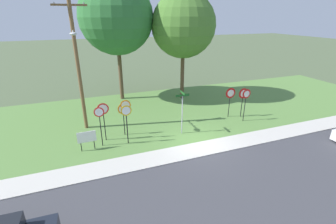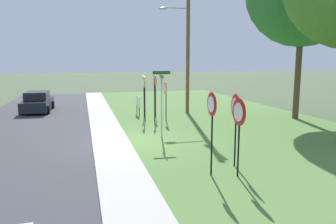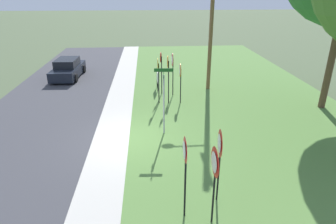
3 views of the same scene
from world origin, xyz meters
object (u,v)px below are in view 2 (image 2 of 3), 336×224
Objects in this scene: stop_sign_far_center at (144,89)px; utility_pole at (186,36)px; stop_sign_far_left at (165,92)px; yield_sign_far_left at (211,114)px; stop_sign_near_right at (155,87)px; yield_sign_near_left at (238,118)px; street_name_post at (162,98)px; stop_sign_near_left at (154,87)px; yield_sign_near_right at (235,113)px; parked_hatchback_near at (37,102)px; notice_board at (138,102)px; stop_sign_far_right at (143,87)px.

stop_sign_far_center is 0.28× the size of utility_pole.
stop_sign_far_center reaches higher than stop_sign_far_left.
stop_sign_near_right is at bearing 175.76° from yield_sign_far_left.
yield_sign_near_left is at bearing -1.28° from stop_sign_far_left.
stop_sign_far_center is at bearing -175.24° from street_name_post.
utility_pole is (-11.61, 2.93, 3.13)m from yield_sign_far_left.
yield_sign_near_right is at bearing 13.04° from stop_sign_near_left.
yield_sign_far_left is at bearing 4.75° from stop_sign_far_center.
stop_sign_near_left is at bearing 84.51° from stop_sign_far_center.
stop_sign_far_center is (-0.08, -0.55, -0.10)m from stop_sign_near_left.
yield_sign_far_left reaches higher than parked_hatchback_near.
parked_hatchback_near reaches higher than notice_board.
stop_sign_far_center is 5.15m from utility_pole.
stop_sign_near_right reaches higher than stop_sign_far_left.
stop_sign_far_left is 2.90m from notice_board.
parked_hatchback_near is at bearing -129.65° from stop_sign_far_center.
stop_sign_near_right reaches higher than parked_hatchback_near.
yield_sign_far_left is 0.62× the size of parked_hatchback_near.
utility_pole is at bearing 156.48° from street_name_post.
stop_sign_near_left is 0.56m from stop_sign_far_center.
yield_sign_near_right is at bearing 119.00° from yield_sign_far_left.
utility_pole is at bearing 113.65° from stop_sign_near_right.
parked_hatchback_near is (-5.91, -6.48, -1.29)m from stop_sign_far_center.
stop_sign_far_center is at bearing -91.24° from stop_sign_far_left.
stop_sign_near_right is 5.18m from street_name_post.
street_name_post is (5.11, -0.83, -0.10)m from stop_sign_near_right.
yield_sign_near_left is at bearing 66.64° from yield_sign_far_left.
utility_pole is at bearing 168.21° from yield_sign_near_left.
stop_sign_near_right is 0.86× the size of street_name_post.
stop_sign_near_right is at bearing 174.24° from street_name_post.
yield_sign_near_left is at bearing 10.27° from stop_sign_near_left.
utility_pole is (-0.83, 3.01, 3.19)m from stop_sign_far_right.
stop_sign_far_right is at bearing -74.65° from utility_pole.
stop_sign_near_left is 1.06× the size of stop_sign_far_right.
stop_sign_far_left is 1.84× the size of notice_board.
notice_board is (-1.18, -0.88, -1.07)m from stop_sign_near_right.
stop_sign_near_right is 1.08× the size of yield_sign_near_left.
utility_pole is 5.32m from notice_board.
stop_sign_far_left is 0.88× the size of stop_sign_far_center.
stop_sign_near_right is 0.62× the size of parked_hatchback_near.
stop_sign_far_left is 1.26m from stop_sign_far_center.
yield_sign_far_left is 2.07× the size of notice_board.
yield_sign_far_left is 0.85× the size of street_name_post.
stop_sign_far_left reaches higher than parked_hatchback_near.
stop_sign_far_center is 9.56m from yield_sign_near_left.
parked_hatchback_near is (-3.49, -9.74, -4.46)m from utility_pole.
utility_pole is at bearing 164.81° from yield_sign_far_left.
stop_sign_far_center is (-0.02, -1.24, 0.22)m from stop_sign_far_left.
notice_board is (-11.98, -1.03, -0.98)m from yield_sign_near_left.
utility_pole is at bearing 72.22° from parked_hatchback_near.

